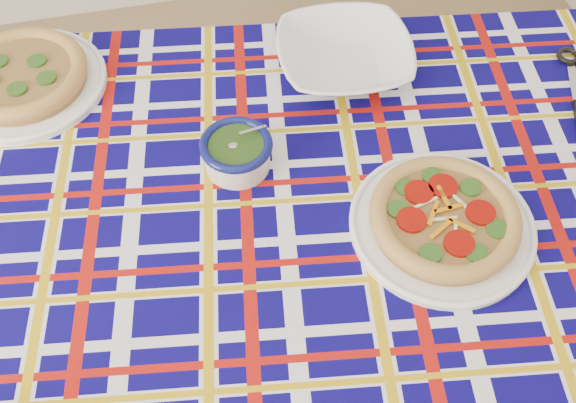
{
  "coord_description": "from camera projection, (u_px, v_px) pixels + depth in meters",
  "views": [
    {
      "loc": [
        0.22,
        -0.5,
        1.82
      ],
      "look_at": [
        0.37,
        0.18,
        0.86
      ],
      "focal_mm": 40.0,
      "sensor_mm": 36.0,
      "label": 1
    }
  ],
  "objects": [
    {
      "name": "pesto_bowl",
      "position": [
        237.0,
        151.0,
        1.23
      ],
      "size": [
        0.16,
        0.16,
        0.08
      ],
      "primitive_type": null,
      "rotation": [
        0.0,
        0.0,
        -0.16
      ],
      "color": "#19330E",
      "rests_on": "tablecloth"
    },
    {
      "name": "main_focaccia_plate",
      "position": [
        445.0,
        218.0,
        1.15
      ],
      "size": [
        0.43,
        0.43,
        0.07
      ],
      "primitive_type": null,
      "rotation": [
        0.0,
        0.0,
        -0.28
      ],
      "color": "olive",
      "rests_on": "tablecloth"
    },
    {
      "name": "table_knife",
      "position": [
        574.0,
        82.0,
        1.39
      ],
      "size": [
        0.11,
        0.25,
        0.01
      ],
      "primitive_type": null,
      "rotation": [
        0.0,
        0.0,
        1.2
      ],
      "color": "silver",
      "rests_on": "tablecloth"
    },
    {
      "name": "serving_bowl",
      "position": [
        344.0,
        58.0,
        1.39
      ],
      "size": [
        0.32,
        0.32,
        0.07
      ],
      "primitive_type": "imported",
      "rotation": [
        0.0,
        0.0,
        -0.09
      ],
      "color": "white",
      "rests_on": "tablecloth"
    },
    {
      "name": "tablecloth",
      "position": [
        322.0,
        235.0,
        1.23
      ],
      "size": [
        1.96,
        1.41,
        0.12
      ],
      "primitive_type": null,
      "rotation": [
        0.0,
        0.0,
        -0.15
      ],
      "color": "#0A0451",
      "rests_on": "dining_table"
    },
    {
      "name": "second_focaccia_plate",
      "position": [
        21.0,
        75.0,
        1.36
      ],
      "size": [
        0.38,
        0.38,
        0.06
      ],
      "primitive_type": null,
      "rotation": [
        0.0,
        0.0,
        -0.06
      ],
      "color": "olive",
      "rests_on": "tablecloth"
    },
    {
      "name": "dining_table",
      "position": [
        322.0,
        243.0,
        1.26
      ],
      "size": [
        1.92,
        1.37,
        0.83
      ],
      "rotation": [
        0.0,
        0.0,
        -0.15
      ],
      "color": "brown",
      "rests_on": "floor"
    }
  ]
}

